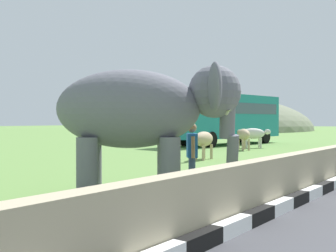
% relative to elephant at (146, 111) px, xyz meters
% --- Properties ---
extents(striped_curb, '(16.20, 0.20, 0.24)m').
position_rel_elephant_xyz_m(striped_curb, '(-2.67, -2.83, -1.80)').
color(striped_curb, white).
rests_on(striped_curb, ground_plane).
extents(barrier_parapet, '(28.00, 0.36, 1.00)m').
position_rel_elephant_xyz_m(barrier_parapet, '(-0.32, -2.53, -1.42)').
color(barrier_parapet, tan).
rests_on(barrier_parapet, ground_plane).
extents(elephant, '(3.78, 3.88, 2.94)m').
position_rel_elephant_xyz_m(elephant, '(0.00, 0.00, 0.00)').
color(elephant, slate).
rests_on(elephant, ground_plane).
extents(person_handler, '(0.55, 0.49, 1.66)m').
position_rel_elephant_xyz_m(person_handler, '(1.52, -0.17, -1.00)').
color(person_handler, navy).
rests_on(person_handler, ground_plane).
extents(bus_teal, '(10.27, 3.74, 3.50)m').
position_rel_elephant_xyz_m(bus_teal, '(18.66, 8.51, 0.16)').
color(bus_teal, teal).
rests_on(bus_teal, ground_plane).
extents(cow_near, '(1.92, 0.83, 1.23)m').
position_rel_elephant_xyz_m(cow_near, '(8.36, 3.87, -1.05)').
color(cow_near, tan).
rests_on(cow_near, ground_plane).
extents(cow_mid, '(1.67, 1.59, 1.23)m').
position_rel_elephant_xyz_m(cow_mid, '(14.68, 5.16, -1.05)').
color(cow_mid, tan).
rests_on(cow_mid, ground_plane).
extents(cow_far, '(1.57, 1.69, 1.23)m').
position_rel_elephant_xyz_m(cow_far, '(16.52, 5.40, -1.05)').
color(cow_far, beige).
rests_on(cow_far, ground_plane).
extents(hill_east, '(42.83, 34.26, 11.93)m').
position_rel_elephant_xyz_m(hill_east, '(52.68, 31.69, -1.92)').
color(hill_east, slate).
rests_on(hill_east, ground_plane).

